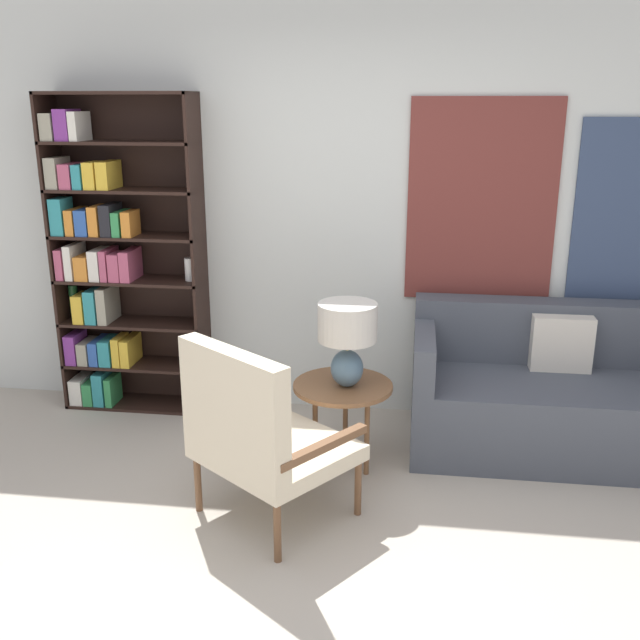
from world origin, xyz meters
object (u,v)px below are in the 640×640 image
object	(u,v)px
armchair	(256,430)
table_lamp	(347,333)
bookshelf	(112,263)
couch	(560,397)
side_table	(343,392)

from	to	relation	value
armchair	table_lamp	bearing A→B (deg)	58.76
bookshelf	couch	world-z (taller)	bookshelf
bookshelf	table_lamp	bearing A→B (deg)	-23.01
bookshelf	table_lamp	xyz separation A→B (m)	(1.64, -0.69, -0.19)
couch	table_lamp	world-z (taller)	table_lamp
armchair	table_lamp	distance (m)	0.79
armchair	couch	xyz separation A→B (m)	(1.63, 1.07, -0.19)
armchair	table_lamp	xyz separation A→B (m)	(0.38, 0.63, 0.31)
couch	table_lamp	bearing A→B (deg)	-160.70
side_table	table_lamp	world-z (taller)	table_lamp
bookshelf	side_table	world-z (taller)	bookshelf
armchair	couch	world-z (taller)	armchair
couch	side_table	xyz separation A→B (m)	(-1.28, -0.42, 0.13)
side_table	table_lamp	xyz separation A→B (m)	(0.02, -0.02, 0.36)
side_table	couch	bearing A→B (deg)	18.17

